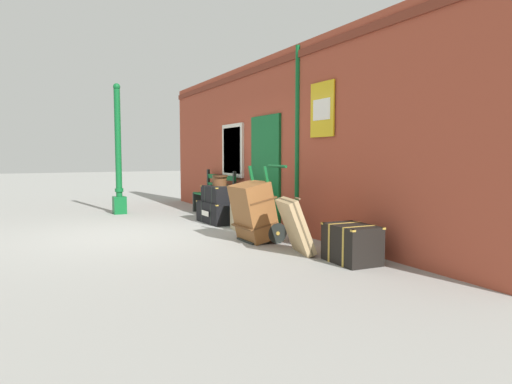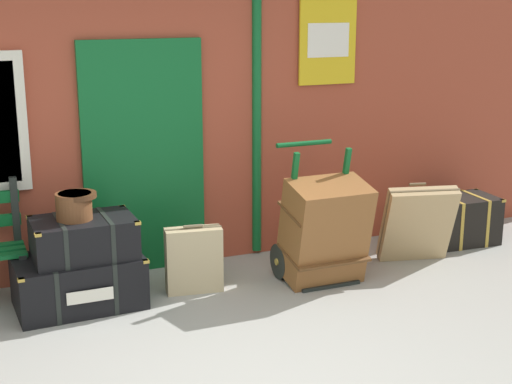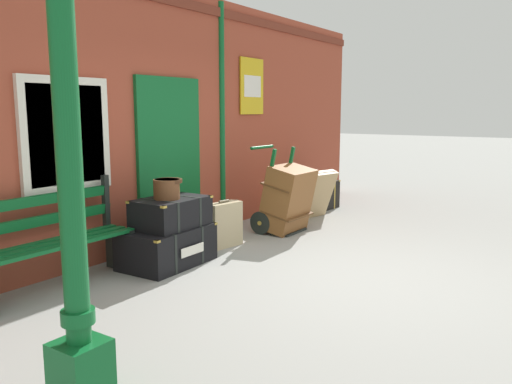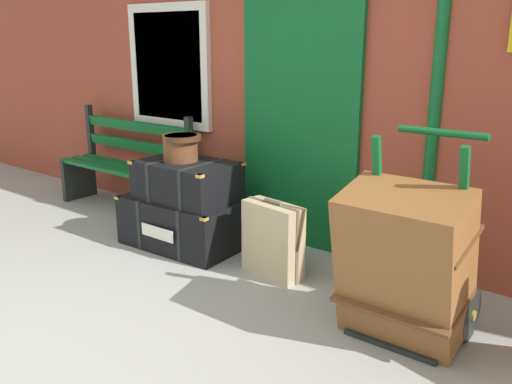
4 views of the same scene
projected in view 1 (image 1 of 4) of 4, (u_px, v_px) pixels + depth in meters
name	position (u px, v px, depth m)	size (l,w,h in m)	color
ground_plane	(137.00, 235.00, 7.72)	(60.00, 60.00, 0.00)	gray
brick_facade	(270.00, 142.00, 8.79)	(10.40, 0.35, 3.20)	#9E422D
lamp_post	(119.00, 165.00, 10.38)	(0.28, 0.28, 2.97)	#0F5B28
platform_bench	(215.00, 195.00, 10.27)	(1.60, 0.43, 1.01)	#0F5B28
steamer_trunk_base	(221.00, 212.00, 9.09)	(1.03, 0.69, 0.43)	black
steamer_trunk_middle	(221.00, 194.00, 9.00)	(0.82, 0.56, 0.33)	black
round_hatbox	(220.00, 180.00, 9.03)	(0.32, 0.30, 0.22)	brown
porters_trolley	(263.00, 223.00, 7.18)	(0.71, 0.61, 1.20)	black
large_brown_trunk	(253.00, 211.00, 7.09)	(0.70, 0.61, 0.95)	brown
suitcase_oxblood	(295.00, 226.00, 6.22)	(0.74, 0.55, 0.77)	tan
suitcase_caramel	(238.00, 214.00, 8.21)	(0.50, 0.25, 0.60)	tan
corner_trunk	(352.00, 244.00, 5.70)	(0.72, 0.53, 0.49)	black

